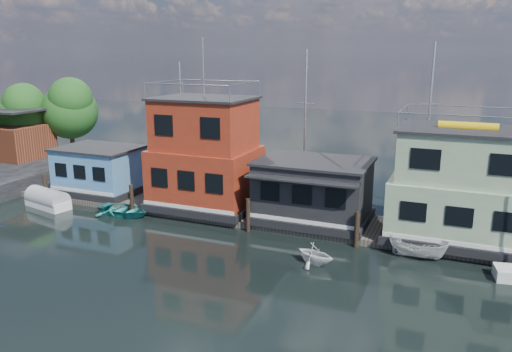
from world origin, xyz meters
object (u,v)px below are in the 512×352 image
at_px(tarp_runabout, 48,200).
at_px(dinghy_teal, 124,210).
at_px(houseboat_dark, 313,190).
at_px(motorboat, 418,248).
at_px(houseboat_green, 462,188).
at_px(houseboat_red, 206,156).
at_px(dinghy_white, 315,253).
at_px(houseboat_blue, 100,170).

distance_m(tarp_runabout, dinghy_teal, 6.43).
xyz_separation_m(houseboat_dark, motorboat, (7.06, -3.09, -1.79)).
height_order(houseboat_green, dinghy_teal, houseboat_green).
distance_m(motorboat, dinghy_teal, 20.02).
bearing_deg(houseboat_red, dinghy_white, -31.52).
xyz_separation_m(motorboat, tarp_runabout, (-26.41, -0.71, -0.05)).
distance_m(houseboat_red, motorboat, 15.76).
bearing_deg(houseboat_green, dinghy_white, -139.59).
relative_size(houseboat_red, dinghy_white, 5.14).
relative_size(houseboat_green, dinghy_white, 3.64).
distance_m(houseboat_green, dinghy_white, 9.80).
bearing_deg(houseboat_red, houseboat_dark, -0.14).
height_order(dinghy_white, dinghy_teal, dinghy_white).
xyz_separation_m(houseboat_dark, dinghy_teal, (-12.96, -3.18, -2.00)).
bearing_deg(houseboat_green, dinghy_teal, -171.72).
bearing_deg(dinghy_teal, motorboat, -86.44).
bearing_deg(tarp_runabout, houseboat_green, 20.45).
xyz_separation_m(dinghy_white, tarp_runabout, (-21.23, 2.24, -0.03)).
relative_size(houseboat_red, dinghy_teal, 2.96).
distance_m(houseboat_red, houseboat_dark, 8.18).
height_order(houseboat_red, motorboat, houseboat_red).
relative_size(motorboat, dinghy_white, 1.42).
relative_size(houseboat_dark, dinghy_teal, 1.84).
xyz_separation_m(motorboat, dinghy_teal, (-20.02, -0.08, -0.22)).
distance_m(houseboat_blue, tarp_runabout, 4.55).
bearing_deg(motorboat, houseboat_blue, 88.83).
height_order(houseboat_green, motorboat, houseboat_green).
xyz_separation_m(houseboat_red, dinghy_white, (9.88, -6.06, -3.50)).
xyz_separation_m(dinghy_white, dinghy_teal, (-14.84, 2.87, -0.19)).
height_order(motorboat, dinghy_teal, motorboat).
distance_m(houseboat_dark, dinghy_white, 6.58).
xyz_separation_m(houseboat_blue, dinghy_teal, (4.54, -3.20, -1.79)).
distance_m(dinghy_white, tarp_runabout, 21.35).
bearing_deg(dinghy_white, houseboat_blue, 90.07).
height_order(motorboat, tarp_runabout, tarp_runabout).
distance_m(houseboat_red, dinghy_white, 12.11).
distance_m(houseboat_blue, houseboat_green, 26.53).
height_order(houseboat_red, houseboat_dark, houseboat_red).
bearing_deg(houseboat_blue, houseboat_dark, -0.06).
relative_size(houseboat_blue, houseboat_dark, 0.86).
xyz_separation_m(motorboat, dinghy_white, (-5.18, -2.95, -0.02)).
bearing_deg(houseboat_red, houseboat_green, 0.00).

